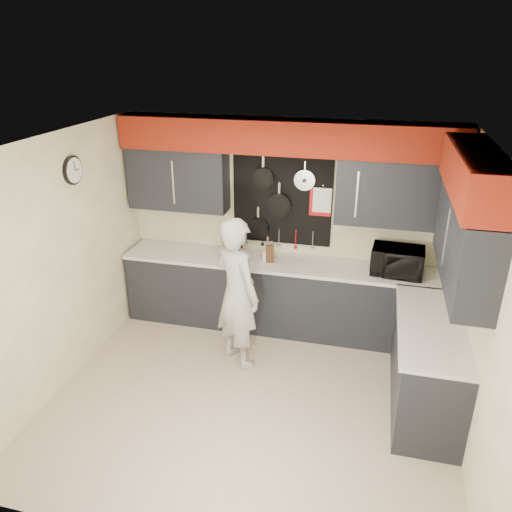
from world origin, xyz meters
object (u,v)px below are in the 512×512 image
(microwave, at_px, (397,261))
(knife_block, at_px, (270,253))
(utensil_crock, at_px, (267,256))
(coffee_maker, at_px, (233,243))
(person, at_px, (237,293))

(microwave, height_order, knife_block, microwave)
(knife_block, height_order, utensil_crock, knife_block)
(utensil_crock, bearing_deg, coffee_maker, 176.42)
(coffee_maker, xyz_separation_m, person, (0.28, -0.83, -0.24))
(knife_block, xyz_separation_m, coffee_maker, (-0.47, 0.03, 0.08))
(coffee_maker, bearing_deg, microwave, -5.27)
(microwave, xyz_separation_m, knife_block, (-1.49, -0.01, -0.05))
(knife_block, bearing_deg, utensil_crock, 158.75)
(utensil_crock, distance_m, coffee_maker, 0.44)
(microwave, distance_m, knife_block, 1.49)
(microwave, xyz_separation_m, person, (-1.68, -0.81, -0.21))
(knife_block, bearing_deg, coffee_maker, 163.90)
(knife_block, distance_m, coffee_maker, 0.47)
(utensil_crock, xyz_separation_m, person, (-0.15, -0.80, -0.13))
(coffee_maker, bearing_deg, person, -76.09)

